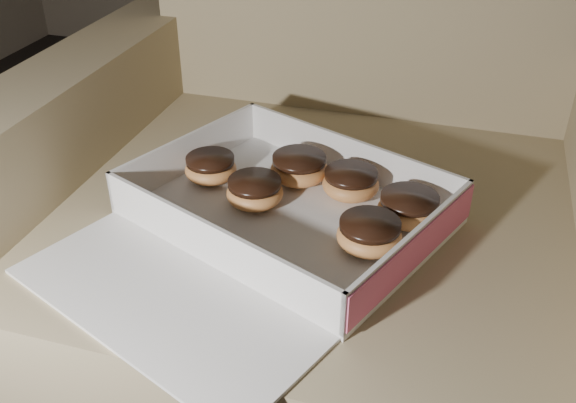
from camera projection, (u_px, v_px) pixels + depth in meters
The scene contains 11 objects.
armchair at pixel (328, 244), 1.10m from camera, with size 0.99×0.84×1.03m.
bakery_box at pixel (270, 224), 0.88m from camera, with size 0.56×0.59×0.07m.
donut_a at pixel (299, 168), 0.98m from camera, with size 0.09×0.09×0.04m.
donut_b at pixel (409, 208), 0.88m from camera, with size 0.09×0.09×0.04m.
donut_c at pixel (211, 168), 0.98m from camera, with size 0.08×0.08×0.04m.
donut_d at pixel (351, 183), 0.94m from camera, with size 0.08×0.08×0.04m.
donut_e at pixel (369, 234), 0.83m from camera, with size 0.09×0.09×0.04m.
donut_f at pixel (255, 191), 0.92m from camera, with size 0.08×0.08×0.04m.
crumb_a at pixel (135, 208), 0.92m from camera, with size 0.01×0.01×0.00m, color black.
crumb_b at pixel (237, 265), 0.81m from camera, with size 0.01×0.01×0.00m, color black.
crumb_c at pixel (212, 245), 0.85m from camera, with size 0.01×0.01×0.00m, color black.
Camera 1 is at (-0.05, -0.29, 0.98)m, focal length 40.00 mm.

